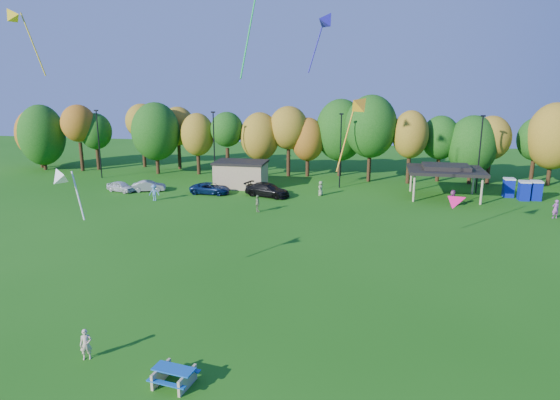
% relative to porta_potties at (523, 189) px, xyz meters
% --- Properties ---
extents(ground, '(160.00, 160.00, 0.00)m').
position_rel_porta_potties_xyz_m(ground, '(-22.53, -37.98, -1.10)').
color(ground, '#19600F').
rests_on(ground, ground).
extents(tree_line, '(93.57, 10.55, 11.15)m').
position_rel_porta_potties_xyz_m(tree_line, '(-23.56, 7.54, 4.82)').
color(tree_line, black).
rests_on(tree_line, ground).
extents(lamp_posts, '(64.50, 0.25, 9.09)m').
position_rel_porta_potties_xyz_m(lamp_posts, '(-20.53, 2.02, 3.80)').
color(lamp_posts, black).
rests_on(lamp_posts, ground).
extents(utility_building, '(6.30, 4.30, 3.25)m').
position_rel_porta_potties_xyz_m(utility_building, '(-32.53, 0.02, 0.54)').
color(utility_building, tan).
rests_on(utility_building, ground).
extents(pavilion, '(8.20, 6.20, 3.77)m').
position_rel_porta_potties_xyz_m(pavilion, '(-8.53, -0.98, 2.13)').
color(pavilion, tan).
rests_on(pavilion, ground).
extents(porta_potties, '(3.75, 2.50, 2.18)m').
position_rel_porta_potties_xyz_m(porta_potties, '(0.00, 0.00, 0.00)').
color(porta_potties, '#0B1B98').
rests_on(porta_potties, ground).
extents(picnic_table, '(2.10, 1.83, 0.81)m').
position_rel_porta_potties_xyz_m(picnic_table, '(-24.82, -39.93, -0.62)').
color(picnic_table, tan).
rests_on(picnic_table, ground).
extents(kite_flyer, '(0.68, 0.58, 1.57)m').
position_rel_porta_potties_xyz_m(kite_flyer, '(-29.83, -38.76, -0.31)').
color(kite_flyer, beige).
rests_on(kite_flyer, ground).
extents(car_a, '(3.94, 2.54, 1.25)m').
position_rel_porta_potties_xyz_m(car_a, '(-45.93, -5.07, -0.47)').
color(car_a, silver).
rests_on(car_a, ground).
extents(car_b, '(4.06, 2.41, 1.27)m').
position_rel_porta_potties_xyz_m(car_b, '(-42.74, -4.25, -0.47)').
color(car_b, gray).
rests_on(car_b, ground).
extents(car_c, '(4.70, 2.24, 1.29)m').
position_rel_porta_potties_xyz_m(car_c, '(-35.12, -4.15, -0.45)').
color(car_c, '#0C224D').
rests_on(car_c, ground).
extents(car_d, '(5.69, 3.64, 1.53)m').
position_rel_porta_potties_xyz_m(car_d, '(-28.30, -4.14, -0.33)').
color(car_d, black).
rests_on(car_d, ground).
extents(far_person_0, '(0.77, 0.62, 1.84)m').
position_rel_porta_potties_xyz_m(far_person_0, '(1.00, -7.69, -0.18)').
color(far_person_0, '#A14CA0').
rests_on(far_person_0, ground).
extents(far_person_1, '(0.55, 1.68, 1.81)m').
position_rel_porta_potties_xyz_m(far_person_1, '(-8.15, -4.94, -0.19)').
color(far_person_1, '#893972').
rests_on(far_person_1, ground).
extents(far_person_2, '(0.72, 0.93, 1.68)m').
position_rel_porta_potties_xyz_m(far_person_2, '(-22.36, -2.55, -0.26)').
color(far_person_2, gray).
rests_on(far_person_2, ground).
extents(far_person_3, '(1.24, 0.80, 1.80)m').
position_rel_porta_potties_xyz_m(far_person_3, '(-40.16, -8.42, -0.20)').
color(far_person_3, '#5788BF').
rests_on(far_person_3, ground).
extents(far_person_4, '(0.84, 1.11, 1.76)m').
position_rel_porta_potties_xyz_m(far_person_4, '(-27.86, -10.91, -0.22)').
color(far_person_4, '#738F57').
rests_on(far_person_4, ground).
extents(kite_1, '(2.36, 2.32, 4.45)m').
position_rel_porta_potties_xyz_m(kite_1, '(-20.14, -21.53, 16.19)').
color(kite_1, '#241C9D').
extents(kite_6, '(3.24, 1.36, 5.39)m').
position_rel_porta_potties_xyz_m(kite_6, '(-44.22, -22.56, 16.87)').
color(kite_6, yellow).
extents(kite_10, '(1.29, 1.12, 1.13)m').
position_rel_porta_potties_xyz_m(kite_10, '(-12.26, -33.21, 6.37)').
color(kite_10, '#E50C65').
extents(kite_12, '(2.50, 2.88, 5.41)m').
position_rel_porta_potties_xyz_m(kite_12, '(-17.46, -25.72, 10.60)').
color(kite_12, '#FFA21A').
extents(kite_15, '(2.12, 1.60, 3.46)m').
position_rel_porta_potties_xyz_m(kite_15, '(-34.44, -32.79, 6.74)').
color(kite_15, white).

